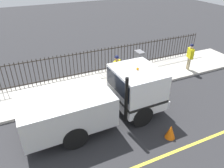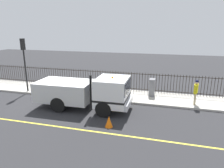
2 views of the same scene
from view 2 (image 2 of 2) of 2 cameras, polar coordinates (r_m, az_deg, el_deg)
ground_plane at (r=14.66m, az=-16.63°, el=-5.50°), size 59.84×59.84×0.00m
sidewalk_slab at (r=17.07m, az=-11.49°, el=-1.93°), size 2.83×27.20×0.13m
lane_marking at (r=12.59m, az=-23.29°, el=-9.69°), size 0.12×24.48×0.01m
work_truck at (r=13.06m, az=-6.48°, el=-1.91°), size 2.33×6.13×2.47m
worker_standing at (r=14.76m, az=3.06°, el=0.21°), size 0.48×0.52×1.74m
pedestrian_distant at (r=14.45m, az=22.36°, el=-1.44°), size 0.61×0.33×1.69m
iron_fence at (r=17.89m, az=-9.92°, el=1.78°), size 0.04×23.15×1.55m
traffic_light_near at (r=17.27m, az=-23.38°, el=7.55°), size 0.33×0.26×4.15m
utility_cabinet at (r=15.56m, az=11.06°, el=-0.89°), size 0.62×0.42×1.27m
traffic_cone at (r=10.95m, az=-0.88°, el=-10.48°), size 0.41×0.41×0.59m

